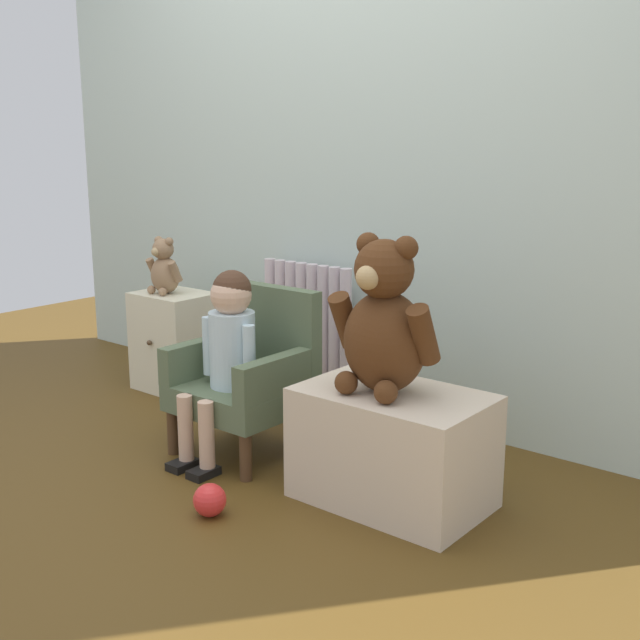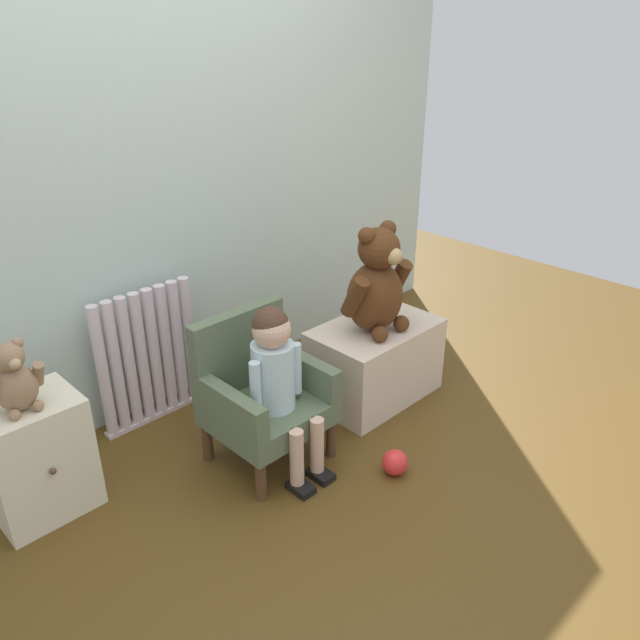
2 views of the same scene
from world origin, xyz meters
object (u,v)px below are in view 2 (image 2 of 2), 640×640
(large_teddy_bear, at_px, (376,285))
(toy_ball, at_px, (395,462))
(small_dresser, at_px, (37,457))
(small_teddy_bear, at_px, (15,380))
(child_armchair, at_px, (260,392))
(low_bench, at_px, (374,361))
(radiator, at_px, (148,357))
(child_figure, at_px, (277,368))

(large_teddy_bear, relative_size, toy_ball, 4.77)
(small_dresser, bearing_deg, toy_ball, -36.42)
(small_teddy_bear, height_order, toy_ball, small_teddy_bear)
(child_armchair, bearing_deg, small_dresser, 158.23)
(low_bench, xyz_separation_m, small_teddy_bear, (-1.50, 0.32, 0.39))
(child_armchair, distance_m, large_teddy_bear, 0.72)
(radiator, relative_size, toy_ball, 5.98)
(child_armchair, relative_size, large_teddy_bear, 1.22)
(radiator, bearing_deg, small_dresser, -158.83)
(small_dresser, height_order, low_bench, small_dresser)
(low_bench, bearing_deg, child_armchair, 177.08)
(small_dresser, distance_m, toy_ball, 1.37)
(child_armchair, height_order, toy_ball, child_armchair)
(small_dresser, distance_m, child_figure, 0.93)
(toy_ball, bearing_deg, small_teddy_bear, 144.99)
(small_dresser, xyz_separation_m, toy_ball, (1.09, -0.81, -0.18))
(small_dresser, distance_m, small_teddy_bear, 0.35)
(small_dresser, relative_size, large_teddy_bear, 0.92)
(radiator, bearing_deg, child_armchair, -71.64)
(child_figure, bearing_deg, radiator, 105.53)
(child_armchair, bearing_deg, small_teddy_bear, 160.43)
(radiator, relative_size, small_dresser, 1.37)
(child_figure, distance_m, small_teddy_bear, 0.92)
(child_figure, relative_size, small_teddy_bear, 2.69)
(radiator, height_order, small_teddy_bear, small_teddy_bear)
(low_bench, distance_m, toy_ball, 0.61)
(child_armchair, distance_m, small_teddy_bear, 0.91)
(child_figure, bearing_deg, large_teddy_bear, 4.89)
(large_teddy_bear, bearing_deg, radiator, 143.82)
(low_bench, bearing_deg, toy_ball, -130.66)
(large_teddy_bear, xyz_separation_m, small_teddy_bear, (-1.47, 0.34, -0.02))
(large_teddy_bear, bearing_deg, child_armchair, 175.36)
(radiator, xyz_separation_m, low_bench, (0.86, -0.59, -0.13))
(small_dresser, distance_m, child_armchair, 0.86)
(low_bench, distance_m, large_teddy_bear, 0.41)
(radiator, distance_m, toy_ball, 1.18)
(child_armchair, bearing_deg, child_figure, -90.00)
(radiator, xyz_separation_m, large_teddy_bear, (0.83, -0.61, 0.28))
(child_armchair, xyz_separation_m, large_teddy_bear, (0.65, -0.05, 0.30))
(low_bench, height_order, large_teddy_bear, large_teddy_bear)
(large_teddy_bear, relative_size, small_teddy_bear, 1.92)
(low_bench, xyz_separation_m, large_teddy_bear, (-0.03, -0.02, 0.41))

